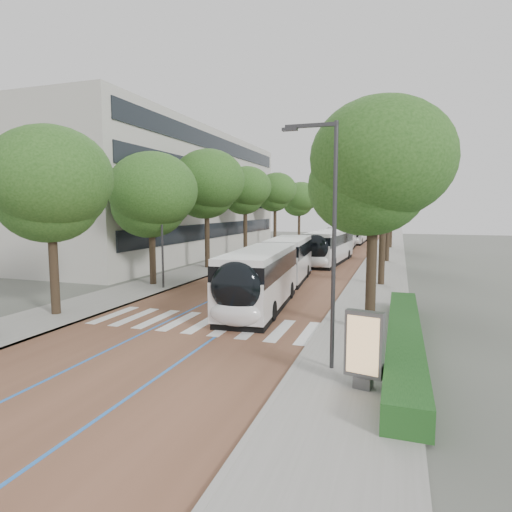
{
  "coord_description": "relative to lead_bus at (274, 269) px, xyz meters",
  "views": [
    {
      "loc": [
        8.77,
        -16.81,
        5.39
      ],
      "look_at": [
        0.25,
        8.64,
        2.4
      ],
      "focal_mm": 30.0,
      "sensor_mm": 36.0,
      "label": 1
    }
  ],
  "objects": [
    {
      "name": "streetlight_near",
      "position": [
        5.13,
        -11.49,
        3.19
      ],
      "size": [
        1.82,
        0.2,
        8.0
      ],
      "color": "#323234",
      "rests_on": "sidewalk_right"
    },
    {
      "name": "bus_queued_1",
      "position": [
        0.46,
        30.15,
        -0.0
      ],
      "size": [
        2.81,
        12.45,
        3.2
      ],
      "rotation": [
        0.0,
        0.0,
        0.02
      ],
      "color": "silver",
      "rests_on": "ground"
    },
    {
      "name": "sidewalk_right",
      "position": [
        6.01,
        31.51,
        -1.57
      ],
      "size": [
        4.0,
        140.0,
        0.12
      ],
      "primitive_type": "cube",
      "color": "gray",
      "rests_on": "ground"
    },
    {
      "name": "streetlight_far",
      "position": [
        5.13,
        13.51,
        3.19
      ],
      "size": [
        1.82,
        0.2,
        8.0
      ],
      "color": "#323234",
      "rests_on": "sidewalk_right"
    },
    {
      "name": "zebra_crossing",
      "position": [
        -1.29,
        -7.49,
        -1.6
      ],
      "size": [
        10.55,
        3.6,
        0.01
      ],
      "color": "silver",
      "rests_on": "ground"
    },
    {
      "name": "bus_queued_3",
      "position": [
        0.44,
        56.11,
        -0.0
      ],
      "size": [
        3.18,
        12.51,
        3.2
      ],
      "rotation": [
        0.0,
        0.0,
        0.05
      ],
      "color": "silver",
      "rests_on": "ground"
    },
    {
      "name": "office_building",
      "position": [
        -20.96,
        19.51,
        5.37
      ],
      "size": [
        18.11,
        40.0,
        14.0
      ],
      "color": "#9E9C93",
      "rests_on": "ground"
    },
    {
      "name": "bus_queued_0",
      "position": [
        0.82,
        16.64,
        -0.0
      ],
      "size": [
        3.22,
        12.52,
        3.2
      ],
      "rotation": [
        0.0,
        0.0,
        -0.06
      ],
      "color": "silver",
      "rests_on": "ground"
    },
    {
      "name": "bus_queued_2",
      "position": [
        0.97,
        42.99,
        -0.0
      ],
      "size": [
        2.76,
        12.44,
        3.2
      ],
      "rotation": [
        0.0,
        0.0,
        -0.02
      ],
      "color": "silver",
      "rests_on": "ground"
    },
    {
      "name": "lane_line_left",
      "position": [
        -3.09,
        31.51,
        -1.6
      ],
      "size": [
        0.12,
        126.0,
        0.01
      ],
      "primitive_type": "cube",
      "color": "blue",
      "rests_on": "road"
    },
    {
      "name": "kerb_right",
      "position": [
        4.11,
        31.51,
        -1.57
      ],
      "size": [
        0.2,
        140.0,
        0.14
      ],
      "primitive_type": "cube",
      "color": "gray",
      "rests_on": "ground"
    },
    {
      "name": "ad_panel",
      "position": [
        6.43,
        -12.79,
        -0.3
      ],
      "size": [
        1.15,
        0.52,
        2.31
      ],
      "rotation": [
        0.0,
        0.0,
        -0.2
      ],
      "color": "#59595B",
      "rests_on": "sidewalk_right"
    },
    {
      "name": "sidewalk_left",
      "position": [
        -8.99,
        31.51,
        -1.57
      ],
      "size": [
        4.0,
        140.0,
        0.12
      ],
      "primitive_type": "cube",
      "color": "gray",
      "rests_on": "ground"
    },
    {
      "name": "hedge",
      "position": [
        7.61,
        -8.49,
        -1.11
      ],
      "size": [
        1.2,
        14.0,
        0.8
      ],
      "primitive_type": "cube",
      "color": "#173F16",
      "rests_on": "sidewalk_right"
    },
    {
      "name": "kerb_left",
      "position": [
        -7.09,
        31.51,
        -1.57
      ],
      "size": [
        0.2,
        140.0,
        0.14
      ],
      "primitive_type": "cube",
      "color": "gray",
      "rests_on": "ground"
    },
    {
      "name": "lead_bus",
      "position": [
        0.0,
        0.0,
        0.0
      ],
      "size": [
        4.01,
        18.54,
        3.2
      ],
      "rotation": [
        0.0,
        0.0,
        0.08
      ],
      "color": "black",
      "rests_on": "ground"
    },
    {
      "name": "trees_left",
      "position": [
        -8.99,
        15.57,
        5.12
      ],
      "size": [
        6.34,
        60.9,
        9.95
      ],
      "color": "black",
      "rests_on": "ground"
    },
    {
      "name": "ground",
      "position": [
        -1.49,
        -8.49,
        -1.63
      ],
      "size": [
        160.0,
        160.0,
        0.0
      ],
      "primitive_type": "plane",
      "color": "#51544C",
      "rests_on": "ground"
    },
    {
      "name": "trees_right",
      "position": [
        6.21,
        11.05,
        4.87
      ],
      "size": [
        5.91,
        47.49,
        9.35
      ],
      "color": "black",
      "rests_on": "ground"
    },
    {
      "name": "road",
      "position": [
        -1.49,
        31.51,
        -1.62
      ],
      "size": [
        11.0,
        140.0,
        0.02
      ],
      "primitive_type": "cube",
      "color": "brown",
      "rests_on": "ground"
    },
    {
      "name": "lamp_post_left",
      "position": [
        -7.59,
        -0.49,
        2.49
      ],
      "size": [
        0.14,
        0.14,
        8.0
      ],
      "primitive_type": "cylinder",
      "color": "#323234",
      "rests_on": "sidewalk_left"
    },
    {
      "name": "lane_line_right",
      "position": [
        0.11,
        31.51,
        -1.6
      ],
      "size": [
        0.12,
        126.0,
        0.01
      ],
      "primitive_type": "cube",
      "color": "blue",
      "rests_on": "road"
    }
  ]
}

